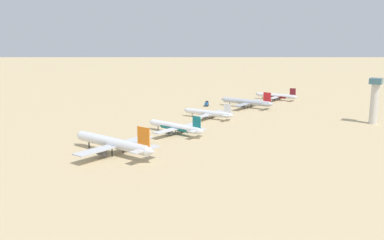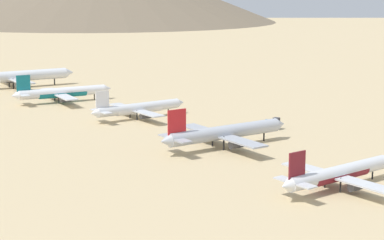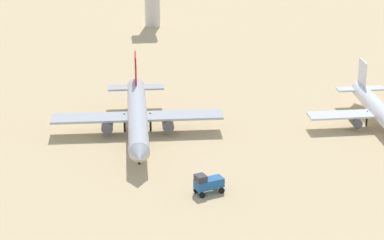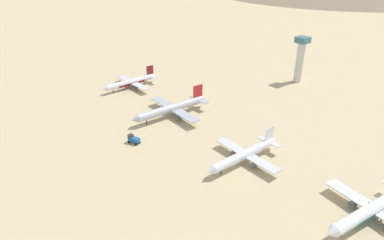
{
  "view_description": "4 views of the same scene",
  "coord_description": "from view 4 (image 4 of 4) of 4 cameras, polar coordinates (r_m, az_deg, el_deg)",
  "views": [
    {
      "loc": [
        -138.61,
        238.46,
        55.45
      ],
      "look_at": [
        -6.27,
        35.62,
        5.94
      ],
      "focal_mm": 39.84,
      "sensor_mm": 36.0,
      "label": 1
    },
    {
      "loc": [
        -120.68,
        -199.99,
        46.32
      ],
      "look_at": [
        0.52,
        -34.28,
        5.5
      ],
      "focal_mm": 63.22,
      "sensor_mm": 36.0,
      "label": 2
    },
    {
      "loc": [
        157.14,
        -57.92,
        64.21
      ],
      "look_at": [
        8.05,
        -39.98,
        5.95
      ],
      "focal_mm": 74.7,
      "sensor_mm": 36.0,
      "label": 3
    },
    {
      "loc": [
        93.03,
        78.18,
        77.5
      ],
      "look_at": [
        0.15,
        -34.97,
        3.8
      ],
      "focal_mm": 32.46,
      "sensor_mm": 36.0,
      "label": 4
    }
  ],
  "objects": [
    {
      "name": "ground_plane",
      "position": [
        144.13,
        8.96,
        -6.18
      ],
      "size": [
        1800.0,
        1800.0,
        0.0
      ],
      "primitive_type": "plane",
      "color": "tan"
    },
    {
      "name": "parked_jet_0",
      "position": [
        214.4,
        -9.95,
        6.16
      ],
      "size": [
        37.91,
        30.73,
        10.95
      ],
      "color": "silver",
      "rests_on": "ground"
    },
    {
      "name": "parked_jet_1",
      "position": [
        174.79,
        -3.27,
        1.94
      ],
      "size": [
        44.9,
        36.43,
        12.96
      ],
      "color": "#B2B7C1",
      "rests_on": "ground"
    },
    {
      "name": "parked_jet_2",
      "position": [
        139.32,
        8.69,
        -5.61
      ],
      "size": [
        38.57,
        31.23,
        11.15
      ],
      "color": "silver",
      "rests_on": "ground"
    },
    {
      "name": "parked_jet_3",
      "position": [
        125.17,
        27.52,
        -12.83
      ],
      "size": [
        41.79,
        34.11,
        12.06
      ],
      "color": "white",
      "rests_on": "ground"
    },
    {
      "name": "service_truck",
      "position": [
        153.73,
        -9.6,
        -3.07
      ],
      "size": [
        4.22,
        5.67,
        3.9
      ],
      "color": "#1E5999",
      "rests_on": "ground"
    },
    {
      "name": "control_tower",
      "position": [
        227.7,
        17.36,
        9.83
      ],
      "size": [
        7.2,
        7.2,
        28.5
      ],
      "color": "beige",
      "rests_on": "ground"
    }
  ]
}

